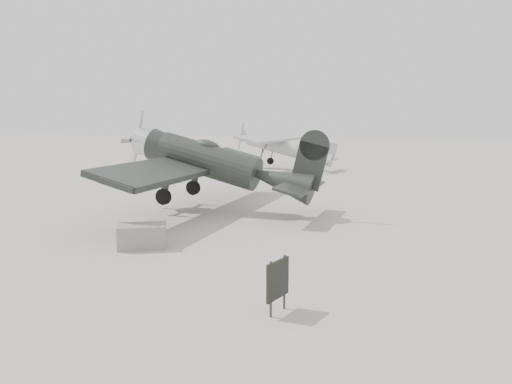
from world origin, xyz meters
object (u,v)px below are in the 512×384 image
highwing_monoplane (282,144)px  sign_board (278,280)px  equipment_block (142,236)px  lowwing_monoplane (218,164)px

highwing_monoplane → sign_board: bearing=-69.2°
equipment_block → sign_board: sign_board is taller
lowwing_monoplane → sign_board: lowwing_monoplane is taller
lowwing_monoplane → equipment_block: (-0.54, -6.74, -1.89)m
lowwing_monoplane → sign_board: (5.23, -11.27, -1.51)m
highwing_monoplane → sign_board: size_ratio=9.13×
highwing_monoplane → equipment_block: 25.90m
sign_board → highwing_monoplane: bearing=120.4°
equipment_block → sign_board: (5.77, -4.54, 0.38)m
equipment_block → sign_board: size_ratio=1.24×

